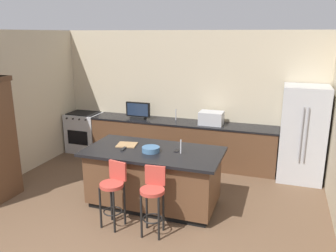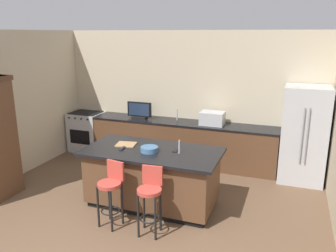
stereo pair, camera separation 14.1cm
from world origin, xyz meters
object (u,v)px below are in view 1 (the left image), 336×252
(refrigerator, at_px, (302,134))
(range_oven, at_px, (85,132))
(kitchen_island, at_px, (154,177))
(bar_stool_left, at_px, (113,189))
(tv_monitor, at_px, (138,111))
(microwave, at_px, (211,118))
(fruit_bowl, at_px, (151,149))
(bar_stool_right, at_px, (153,195))
(tv_remote, at_px, (124,149))
(cell_phone, at_px, (177,151))
(cutting_board, at_px, (127,145))

(refrigerator, xyz_separation_m, range_oven, (-4.79, 0.07, -0.44))
(kitchen_island, bearing_deg, range_oven, 142.12)
(kitchen_island, xyz_separation_m, bar_stool_left, (-0.32, -0.78, 0.09))
(tv_monitor, bearing_deg, microwave, 1.84)
(range_oven, relative_size, tv_monitor, 1.70)
(bar_stool_left, height_order, fruit_bowl, fruit_bowl)
(tv_monitor, distance_m, bar_stool_right, 3.06)
(bar_stool_right, height_order, fruit_bowl, fruit_bowl)
(microwave, relative_size, bar_stool_left, 0.50)
(fruit_bowl, bearing_deg, tv_remote, -175.79)
(microwave, xyz_separation_m, cell_phone, (-0.15, -1.85, -0.11))
(refrigerator, xyz_separation_m, tv_remote, (-2.74, -1.99, 0.04))
(range_oven, xyz_separation_m, bar_stool_left, (2.19, -2.73, 0.11))
(microwave, height_order, tv_monitor, tv_monitor)
(range_oven, distance_m, tv_monitor, 1.55)
(cutting_board, bearing_deg, kitchen_island, -10.44)
(cell_phone, bearing_deg, bar_stool_right, -95.49)
(range_oven, relative_size, fruit_bowl, 3.37)
(cell_phone, xyz_separation_m, tv_remote, (-0.83, -0.21, 0.01))
(cell_phone, bearing_deg, bar_stool_left, -128.86)
(cell_phone, bearing_deg, kitchen_island, -165.78)
(kitchen_island, bearing_deg, bar_stool_left, -112.09)
(refrigerator, bearing_deg, microwave, 177.52)
(microwave, bearing_deg, cell_phone, -94.77)
(bar_stool_left, relative_size, fruit_bowl, 3.46)
(microwave, bearing_deg, refrigerator, -2.48)
(bar_stool_left, relative_size, tv_remote, 5.63)
(bar_stool_left, xyz_separation_m, cell_phone, (0.68, 0.88, 0.37))
(tv_remote, bearing_deg, cell_phone, 9.36)
(bar_stool_right, bearing_deg, range_oven, 130.68)
(kitchen_island, relative_size, cutting_board, 6.94)
(fruit_bowl, bearing_deg, cutting_board, 160.74)
(range_oven, xyz_separation_m, microwave, (3.03, 0.00, 0.58))
(microwave, bearing_deg, bar_stool_left, -106.93)
(tv_monitor, height_order, cell_phone, tv_monitor)
(bar_stool_left, bearing_deg, fruit_bowl, 77.26)
(tv_monitor, distance_m, cell_phone, 2.32)
(refrigerator, xyz_separation_m, microwave, (-1.76, 0.08, 0.14))
(bar_stool_left, xyz_separation_m, tv_remote, (-0.15, 0.66, 0.38))
(range_oven, bearing_deg, tv_remote, -45.29)
(range_oven, bearing_deg, microwave, 0.02)
(bar_stool_left, distance_m, tv_remote, 0.78)
(microwave, distance_m, cell_phone, 1.86)
(cutting_board, bearing_deg, tv_monitor, 108.07)
(range_oven, distance_m, bar_stool_left, 3.50)
(kitchen_island, bearing_deg, tv_remote, -166.33)
(refrigerator, relative_size, cell_phone, 12.07)
(cell_phone, xyz_separation_m, cutting_board, (-0.87, -0.01, 0.01))
(bar_stool_right, bearing_deg, microwave, 80.33)
(tv_monitor, distance_m, tv_remote, 2.12)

